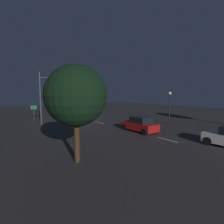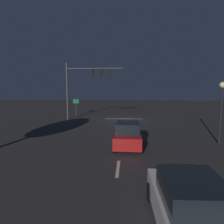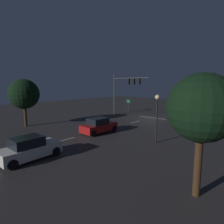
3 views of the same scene
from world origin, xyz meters
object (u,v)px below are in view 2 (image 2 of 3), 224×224
at_px(street_lamp_left_kerb, 222,100).
at_px(route_sign, 76,103).
at_px(traffic_signal_assembly, 87,80).
at_px(car_approaching, 128,135).
at_px(car_distant, 190,208).

height_order(street_lamp_left_kerb, route_sign, street_lamp_left_kerb).
xyz_separation_m(traffic_signal_assembly, car_approaching, (-5.18, 11.45, -4.28)).
bearing_deg(car_approaching, car_distant, 101.32).
relative_size(car_approaching, route_sign, 1.82).
bearing_deg(car_distant, car_approaching, -78.68).
bearing_deg(traffic_signal_assembly, street_lamp_left_kerb, 138.52).
bearing_deg(car_approaching, street_lamp_left_kerb, -171.55).
height_order(traffic_signal_assembly, car_approaching, traffic_signal_assembly).
height_order(car_distant, street_lamp_left_kerb, street_lamp_left_kerb).
bearing_deg(street_lamp_left_kerb, traffic_signal_assembly, -41.48).
height_order(traffic_signal_assembly, car_distant, traffic_signal_assembly).
xyz_separation_m(car_approaching, car_distant, (-1.75, 8.72, 0.00)).
bearing_deg(street_lamp_left_kerb, route_sign, -45.74).
bearing_deg(route_sign, traffic_signal_assembly, 120.51).
bearing_deg(car_distant, traffic_signal_assembly, -71.05).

